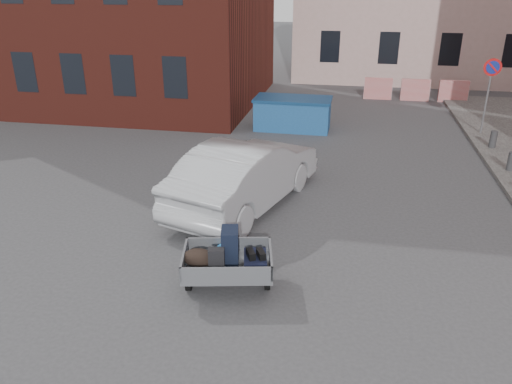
# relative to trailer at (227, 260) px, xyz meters

# --- Properties ---
(ground) EXTENTS (120.00, 120.00, 0.00)m
(ground) POSITION_rel_trailer_xyz_m (0.71, 1.68, -0.61)
(ground) COLOR #38383A
(ground) RESTS_ON ground
(far_building) EXTENTS (6.00, 6.00, 8.00)m
(far_building) POSITION_rel_trailer_xyz_m (-19.29, 23.68, 3.39)
(far_building) COLOR maroon
(far_building) RESTS_ON ground
(no_parking_sign) EXTENTS (0.60, 0.09, 2.65)m
(no_parking_sign) POSITION_rel_trailer_xyz_m (6.71, 11.17, 1.41)
(no_parking_sign) COLOR gray
(no_parking_sign) RESTS_ON sidewalk
(barriers) EXTENTS (4.70, 0.18, 1.00)m
(barriers) POSITION_rel_trailer_xyz_m (4.91, 16.68, -0.11)
(barriers) COLOR red
(barriers) RESTS_ON ground
(trailer) EXTENTS (1.79, 1.93, 1.20)m
(trailer) POSITION_rel_trailer_xyz_m (0.00, 0.00, 0.00)
(trailer) COLOR black
(trailer) RESTS_ON ground
(dumpster) EXTENTS (2.88, 1.52, 1.20)m
(dumpster) POSITION_rel_trailer_xyz_m (-0.13, 10.83, -0.00)
(dumpster) COLOR #205799
(dumpster) RESTS_ON ground
(silver_car) EXTENTS (3.24, 5.38, 1.67)m
(silver_car) POSITION_rel_trailer_xyz_m (-0.43, 3.73, 0.23)
(silver_car) COLOR #AAADB2
(silver_car) RESTS_ON ground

